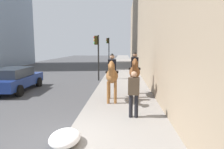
% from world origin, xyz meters
% --- Properties ---
extents(sidewalk_slab, '(120.00, 3.29, 0.12)m').
position_xyz_m(sidewalk_slab, '(0.00, -1.65, 0.06)').
color(sidewalk_slab, gray).
rests_on(sidewalk_slab, ground).
extents(mounted_horse_near, '(2.15, 0.61, 2.27)m').
position_xyz_m(mounted_horse_near, '(3.96, -1.16, 1.38)').
color(mounted_horse_near, brown).
rests_on(mounted_horse_near, sidewalk_slab).
extents(mounted_horse_far, '(2.15, 0.63, 2.31)m').
position_xyz_m(mounted_horse_far, '(5.11, -2.27, 1.41)').
color(mounted_horse_far, brown).
rests_on(mounted_horse_far, sidewalk_slab).
extents(pedestrian_greeting, '(0.30, 0.43, 1.70)m').
position_xyz_m(pedestrian_greeting, '(1.82, -2.06, 1.10)').
color(pedestrian_greeting, black).
rests_on(pedestrian_greeting, sidewalk_slab).
extents(car_near_lane, '(4.49, 2.09, 1.44)m').
position_xyz_m(car_near_lane, '(6.35, 4.88, 0.76)').
color(car_near_lane, navy).
rests_on(car_near_lane, ground).
extents(traffic_light_near_curb, '(0.20, 0.44, 3.62)m').
position_xyz_m(traffic_light_near_curb, '(10.63, 0.39, 2.44)').
color(traffic_light_near_curb, black).
rests_on(traffic_light_near_curb, ground).
extents(traffic_light_far_curb, '(0.20, 0.44, 3.95)m').
position_xyz_m(traffic_light_far_curb, '(21.62, 0.31, 2.64)').
color(traffic_light_far_curb, black).
rests_on(traffic_light_far_curb, ground).
extents(snow_pile_near, '(1.05, 0.81, 0.36)m').
position_xyz_m(snow_pile_near, '(-0.35, -0.15, 0.30)').
color(snow_pile_near, white).
rests_on(snow_pile_near, sidewalk_slab).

